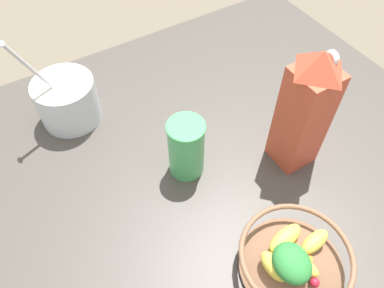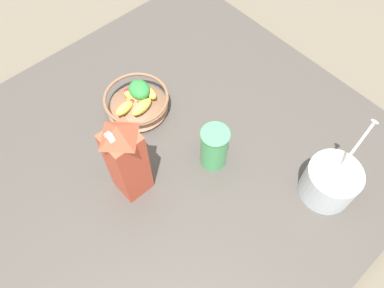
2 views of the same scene
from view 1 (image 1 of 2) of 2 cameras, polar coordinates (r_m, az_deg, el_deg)
name	(u,v)px [view 1 (image 1 of 2)]	position (r m, az deg, el deg)	size (l,w,h in m)	color
ground_plane	(231,201)	(0.83, 5.95, -8.58)	(6.00, 6.00, 0.00)	#665B4C
countertop	(232,195)	(0.81, 6.08, -7.77)	(1.14, 1.14, 0.05)	#47423D
fruit_bowl	(294,259)	(0.70, 15.26, -16.59)	(0.20, 0.20, 0.09)	brown
milk_carton	(305,111)	(0.76, 16.80, 4.85)	(0.08, 0.08, 0.29)	#CC4C33
yogurt_tub	(67,99)	(0.91, -18.55, 6.54)	(0.14, 0.15, 0.25)	silver
drinking_cup	(186,147)	(0.76, -0.89, -0.50)	(0.08, 0.08, 0.14)	#4CB266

